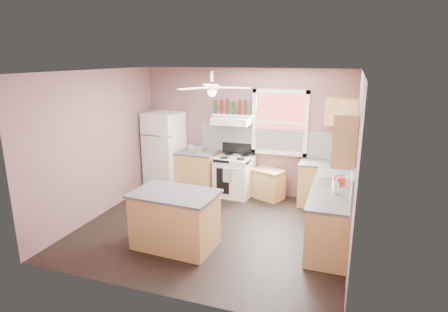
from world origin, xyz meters
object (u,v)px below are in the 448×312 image
(stove, at_px, (234,176))
(cart, at_px, (268,184))
(toaster, at_px, (195,148))
(island, at_px, (175,221))
(refrigerator, at_px, (165,151))

(stove, bearing_deg, cart, 11.29)
(toaster, xyz_separation_m, stove, (0.88, 0.06, -0.56))
(toaster, bearing_deg, stove, 22.41)
(stove, relative_size, island, 0.70)
(toaster, bearing_deg, refrigerator, -164.42)
(refrigerator, xyz_separation_m, toaster, (0.77, -0.04, 0.13))
(toaster, distance_m, stove, 1.04)
(cart, bearing_deg, toaster, -152.22)
(refrigerator, height_order, stove, refrigerator)
(refrigerator, distance_m, toaster, 0.79)
(toaster, xyz_separation_m, island, (0.67, -2.39, -0.56))
(stove, relative_size, cart, 1.37)
(refrigerator, height_order, island, refrigerator)
(refrigerator, xyz_separation_m, island, (1.44, -2.43, -0.43))
(toaster, relative_size, cart, 0.44)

